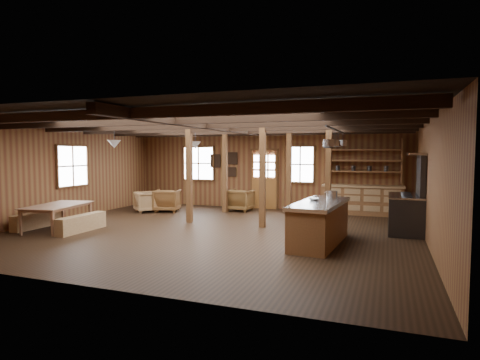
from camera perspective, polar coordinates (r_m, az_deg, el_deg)
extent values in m
cube|color=black|center=(10.35, -3.80, -7.37)|extent=(10.00, 9.00, 0.02)
cube|color=black|center=(10.18, -3.88, 8.39)|extent=(10.00, 9.00, 0.02)
cube|color=#5B2C1A|center=(13.04, -24.36, 0.88)|extent=(0.02, 9.00, 2.80)
cube|color=#5B2C1A|center=(9.32, 25.53, -0.27)|extent=(0.02, 9.00, 2.80)
cube|color=#5B2C1A|center=(14.40, 3.53, 1.48)|extent=(10.00, 0.02, 2.80)
cube|color=#5B2C1A|center=(6.34, -20.77, -1.96)|extent=(10.00, 0.02, 2.80)
cube|color=black|center=(7.13, -15.62, 9.08)|extent=(9.80, 0.12, 0.18)
cube|color=black|center=(8.39, -9.54, 8.39)|extent=(9.80, 0.12, 0.18)
cube|color=black|center=(9.72, -5.09, 7.82)|extent=(9.80, 0.12, 0.18)
cube|color=black|center=(11.09, -1.74, 7.36)|extent=(9.80, 0.12, 0.18)
cube|color=black|center=(12.49, 0.87, 6.98)|extent=(9.80, 0.12, 0.18)
cube|color=black|center=(13.72, 2.69, 6.71)|extent=(9.80, 0.12, 0.18)
cube|color=black|center=(10.17, -3.87, 7.66)|extent=(0.18, 8.82, 0.18)
cube|color=#4D3016|center=(11.59, -7.23, 0.85)|extent=(0.15, 0.15, 2.80)
cube|color=#4D3016|center=(13.50, -2.16, 1.32)|extent=(0.15, 0.15, 2.80)
cube|color=#4D3016|center=(10.75, 3.22, 0.64)|extent=(0.15, 0.15, 2.80)
cube|color=#4D3016|center=(12.82, 6.97, 1.15)|extent=(0.15, 0.15, 2.80)
cube|color=#4D3016|center=(11.38, 12.44, 0.73)|extent=(0.15, 0.15, 2.80)
cube|color=brown|center=(14.40, 3.44, -1.91)|extent=(0.90, 0.06, 1.10)
cube|color=#4D3016|center=(14.50, 1.64, 0.12)|extent=(0.06, 0.08, 2.10)
cube|color=#4D3016|center=(14.23, 5.30, 0.03)|extent=(0.06, 0.08, 2.10)
cube|color=#4D3016|center=(14.33, 3.47, 4.35)|extent=(1.02, 0.08, 0.06)
cube|color=white|center=(14.33, 3.46, 2.07)|extent=(0.84, 0.02, 0.90)
cube|color=white|center=(15.30, -5.90, 2.37)|extent=(1.20, 0.02, 1.20)
cube|color=#4D3016|center=(15.30, -5.90, 2.37)|extent=(1.32, 0.06, 1.32)
cube|color=white|center=(14.02, 8.57, 2.20)|extent=(0.90, 0.02, 1.20)
cube|color=#4D3016|center=(14.02, 8.57, 2.20)|extent=(1.02, 0.06, 1.32)
cube|color=white|center=(13.36, -22.72, 1.85)|extent=(0.02, 1.20, 1.20)
cube|color=#4D3016|center=(13.36, -22.72, 1.85)|extent=(0.14, 1.24, 1.32)
cube|color=beige|center=(14.77, -1.36, 3.11)|extent=(0.50, 0.03, 0.40)
cube|color=black|center=(14.76, -1.38, 3.11)|extent=(0.55, 0.02, 0.45)
cube|color=beige|center=(15.00, -3.50, 2.73)|extent=(0.35, 0.03, 0.45)
cube|color=black|center=(14.99, -3.51, 2.73)|extent=(0.40, 0.02, 0.50)
cube|color=beige|center=(14.78, -1.36, 1.17)|extent=(0.40, 0.03, 0.30)
cube|color=black|center=(14.77, -1.38, 1.17)|extent=(0.45, 0.02, 0.35)
cube|color=brown|center=(13.57, 17.01, -2.86)|extent=(2.50, 0.55, 0.90)
cube|color=#926442|center=(13.51, 17.05, -0.85)|extent=(2.55, 0.60, 0.06)
cube|color=brown|center=(13.55, 17.11, 1.16)|extent=(2.30, 0.35, 0.04)
cube|color=brown|center=(13.53, 17.14, 2.64)|extent=(2.30, 0.35, 0.04)
cube|color=brown|center=(13.53, 17.17, 4.12)|extent=(2.30, 0.35, 0.04)
cube|color=brown|center=(13.65, 12.31, 2.73)|extent=(0.04, 0.35, 1.40)
cube|color=brown|center=(13.52, 22.01, 2.52)|extent=(0.04, 0.35, 1.40)
cylinder|color=#303033|center=(11.71, -17.47, 6.48)|extent=(0.02, 0.02, 0.45)
cone|color=white|center=(11.70, -17.44, 4.89)|extent=(0.36, 0.36, 0.22)
cylinder|color=#303033|center=(12.61, -6.38, 6.45)|extent=(0.02, 0.02, 0.45)
cone|color=white|center=(12.60, -6.37, 4.98)|extent=(0.36, 0.36, 0.22)
cylinder|color=#303033|center=(9.64, 13.43, 6.98)|extent=(0.04, 3.00, 0.04)
cylinder|color=#303033|center=(8.30, 12.52, 6.57)|extent=(0.01, 0.01, 0.27)
cylinder|color=silver|center=(8.29, 12.50, 5.16)|extent=(0.24, 0.24, 0.14)
cylinder|color=#303033|center=(8.84, 12.51, 6.32)|extent=(0.01, 0.01, 0.30)
cylinder|color=#303033|center=(8.83, 12.49, 4.91)|extent=(0.21, 0.21, 0.14)
cylinder|color=#303033|center=(9.37, 13.25, 6.33)|extent=(0.01, 0.01, 0.25)
cylinder|color=silver|center=(9.36, 13.23, 5.15)|extent=(0.24, 0.24, 0.14)
cylinder|color=#303033|center=(9.91, 13.40, 6.19)|extent=(0.01, 0.01, 0.25)
cylinder|color=#303033|center=(9.91, 13.38, 5.07)|extent=(0.25, 0.25, 0.14)
cylinder|color=#303033|center=(10.43, 14.44, 6.12)|extent=(0.01, 0.01, 0.22)
cylinder|color=silver|center=(10.43, 14.42, 5.13)|extent=(0.21, 0.21, 0.14)
cylinder|color=#303033|center=(10.99, 13.78, 5.97)|extent=(0.01, 0.01, 0.24)
cylinder|color=#303033|center=(10.98, 13.77, 4.99)|extent=(0.26, 0.26, 0.14)
cube|color=brown|center=(9.07, 11.25, -6.23)|extent=(1.00, 2.46, 0.86)
cube|color=silver|center=(9.00, 11.30, -3.29)|extent=(1.08, 2.56, 0.08)
cylinder|color=#303033|center=(8.41, 10.65, -3.79)|extent=(0.44, 0.44, 0.06)
cylinder|color=silver|center=(8.36, 12.02, -2.82)|extent=(0.03, 0.03, 0.30)
cube|color=#926442|center=(9.72, 13.23, -7.05)|extent=(0.43, 0.32, 0.37)
cube|color=#303033|center=(10.93, 22.50, -4.58)|extent=(0.81, 1.52, 0.91)
cube|color=silver|center=(10.87, 22.57, -2.09)|extent=(0.83, 1.54, 0.04)
cube|color=#303033|center=(10.85, 24.34, 0.69)|extent=(0.12, 1.52, 1.01)
cube|color=silver|center=(10.83, 23.78, 3.39)|extent=(0.40, 1.62, 0.05)
imported|color=#8C5C3F|center=(11.55, -24.33, -4.83)|extent=(1.37, 2.03, 0.66)
cube|color=#926442|center=(12.10, -26.86, -5.10)|extent=(0.28, 1.50, 0.41)
cube|color=#926442|center=(11.07, -21.61, -5.74)|extent=(0.29, 1.54, 0.42)
imported|color=brown|center=(13.92, -10.32, -2.87)|extent=(1.01, 1.03, 0.76)
imported|color=brown|center=(13.84, 0.07, -2.87)|extent=(0.85, 0.87, 0.75)
imported|color=#976F44|center=(13.98, -13.07, -3.01)|extent=(1.07, 1.07, 0.70)
cylinder|color=silver|center=(9.72, 12.86, -2.03)|extent=(0.29, 0.29, 0.17)
imported|color=silver|center=(9.16, 10.47, -2.72)|extent=(0.26, 0.26, 0.06)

